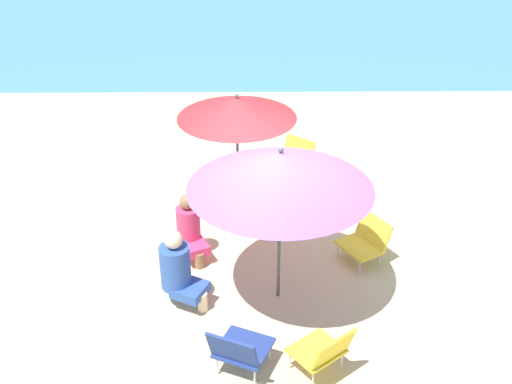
{
  "coord_description": "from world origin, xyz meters",
  "views": [
    {
      "loc": [
        -0.43,
        -6.73,
        4.91
      ],
      "look_at": [
        -0.36,
        0.62,
        0.7
      ],
      "focal_mm": 44.97,
      "sensor_mm": 36.0,
      "label": 1
    }
  ],
  "objects_px": {
    "person_a": "(190,228)",
    "umbrella_purple": "(281,171)",
    "umbrella_red": "(237,108)",
    "beach_chair_c": "(366,239)",
    "beach_chair_a": "(239,349)",
    "beach_chair_d": "(336,197)",
    "beach_chair_b": "(294,160)",
    "person_b": "(178,269)",
    "beach_chair_e": "(324,350)"
  },
  "relations": [
    {
      "from": "person_a",
      "to": "umbrella_purple",
      "type": "bearing_deg",
      "value": 27.04
    },
    {
      "from": "beach_chair_d",
      "to": "person_b",
      "type": "relative_size",
      "value": 0.62
    },
    {
      "from": "person_a",
      "to": "beach_chair_a",
      "type": "bearing_deg",
      "value": -8.38
    },
    {
      "from": "beach_chair_a",
      "to": "person_a",
      "type": "relative_size",
      "value": 0.85
    },
    {
      "from": "umbrella_red",
      "to": "beach_chair_d",
      "type": "bearing_deg",
      "value": -4.67
    },
    {
      "from": "beach_chair_a",
      "to": "beach_chair_b",
      "type": "bearing_deg",
      "value": 12.88
    },
    {
      "from": "umbrella_purple",
      "to": "umbrella_red",
      "type": "bearing_deg",
      "value": 104.54
    },
    {
      "from": "beach_chair_d",
      "to": "person_b",
      "type": "xyz_separation_m",
      "value": [
        -2.05,
        -1.95,
        0.19
      ]
    },
    {
      "from": "beach_chair_a",
      "to": "person_b",
      "type": "xyz_separation_m",
      "value": [
        -0.71,
        1.14,
        0.15
      ]
    },
    {
      "from": "umbrella_purple",
      "to": "beach_chair_a",
      "type": "bearing_deg",
      "value": -109.37
    },
    {
      "from": "beach_chair_e",
      "to": "person_b",
      "type": "distance_m",
      "value": 1.95
    },
    {
      "from": "person_b",
      "to": "beach_chair_a",
      "type": "bearing_deg",
      "value": -31.66
    },
    {
      "from": "beach_chair_c",
      "to": "beach_chair_e",
      "type": "relative_size",
      "value": 1.02
    },
    {
      "from": "beach_chair_b",
      "to": "beach_chair_c",
      "type": "xyz_separation_m",
      "value": [
        0.79,
        -2.29,
        0.01
      ]
    },
    {
      "from": "umbrella_red",
      "to": "person_b",
      "type": "bearing_deg",
      "value": -107.5
    },
    {
      "from": "beach_chair_c",
      "to": "beach_chair_d",
      "type": "bearing_deg",
      "value": -108.18
    },
    {
      "from": "beach_chair_c",
      "to": "person_b",
      "type": "bearing_deg",
      "value": -10.83
    },
    {
      "from": "umbrella_purple",
      "to": "beach_chair_b",
      "type": "relative_size",
      "value": 2.68
    },
    {
      "from": "beach_chair_b",
      "to": "beach_chair_c",
      "type": "relative_size",
      "value": 1.05
    },
    {
      "from": "umbrella_purple",
      "to": "person_b",
      "type": "relative_size",
      "value": 2.06
    },
    {
      "from": "beach_chair_c",
      "to": "beach_chair_e",
      "type": "bearing_deg",
      "value": 38.18
    },
    {
      "from": "umbrella_red",
      "to": "beach_chair_b",
      "type": "relative_size",
      "value": 2.38
    },
    {
      "from": "person_b",
      "to": "umbrella_red",
      "type": "bearing_deg",
      "value": 99.02
    },
    {
      "from": "umbrella_red",
      "to": "beach_chair_c",
      "type": "relative_size",
      "value": 2.51
    },
    {
      "from": "beach_chair_a",
      "to": "beach_chair_e",
      "type": "height_order",
      "value": "beach_chair_a"
    },
    {
      "from": "person_a",
      "to": "beach_chair_e",
      "type": "bearing_deg",
      "value": 9.68
    },
    {
      "from": "umbrella_red",
      "to": "person_a",
      "type": "height_order",
      "value": "umbrella_red"
    },
    {
      "from": "beach_chair_c",
      "to": "person_a",
      "type": "relative_size",
      "value": 0.82
    },
    {
      "from": "beach_chair_b",
      "to": "beach_chair_d",
      "type": "distance_m",
      "value": 1.33
    },
    {
      "from": "person_a",
      "to": "person_b",
      "type": "distance_m",
      "value": 0.97
    },
    {
      "from": "beach_chair_d",
      "to": "beach_chair_c",
      "type": "bearing_deg",
      "value": 100.78
    },
    {
      "from": "person_a",
      "to": "beach_chair_b",
      "type": "bearing_deg",
      "value": 120.5
    },
    {
      "from": "beach_chair_d",
      "to": "beach_chair_e",
      "type": "bearing_deg",
      "value": 78.32
    },
    {
      "from": "beach_chair_a",
      "to": "person_b",
      "type": "distance_m",
      "value": 1.35
    },
    {
      "from": "umbrella_purple",
      "to": "person_a",
      "type": "bearing_deg",
      "value": 142.74
    },
    {
      "from": "person_a",
      "to": "person_b",
      "type": "relative_size",
      "value": 0.89
    },
    {
      "from": "beach_chair_a",
      "to": "beach_chair_d",
      "type": "height_order",
      "value": "beach_chair_a"
    },
    {
      "from": "umbrella_purple",
      "to": "beach_chair_e",
      "type": "relative_size",
      "value": 2.87
    },
    {
      "from": "beach_chair_b",
      "to": "umbrella_red",
      "type": "bearing_deg",
      "value": 0.53
    },
    {
      "from": "umbrella_purple",
      "to": "beach_chair_a",
      "type": "relative_size",
      "value": 2.74
    },
    {
      "from": "umbrella_purple",
      "to": "person_a",
      "type": "relative_size",
      "value": 2.32
    },
    {
      "from": "umbrella_red",
      "to": "beach_chair_a",
      "type": "height_order",
      "value": "umbrella_red"
    },
    {
      "from": "umbrella_purple",
      "to": "person_b",
      "type": "bearing_deg",
      "value": -173.7
    },
    {
      "from": "umbrella_purple",
      "to": "beach_chair_b",
      "type": "xyz_separation_m",
      "value": [
        0.37,
        3.04,
        -1.41
      ]
    },
    {
      "from": "beach_chair_a",
      "to": "beach_chair_c",
      "type": "relative_size",
      "value": 1.03
    },
    {
      "from": "beach_chair_c",
      "to": "beach_chair_b",
      "type": "bearing_deg",
      "value": -102.73
    },
    {
      "from": "beach_chair_d",
      "to": "person_b",
      "type": "height_order",
      "value": "person_b"
    },
    {
      "from": "beach_chair_b",
      "to": "beach_chair_c",
      "type": "bearing_deg",
      "value": 57.84
    },
    {
      "from": "beach_chair_c",
      "to": "person_b",
      "type": "height_order",
      "value": "person_b"
    },
    {
      "from": "umbrella_red",
      "to": "beach_chair_e",
      "type": "relative_size",
      "value": 2.55
    }
  ]
}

